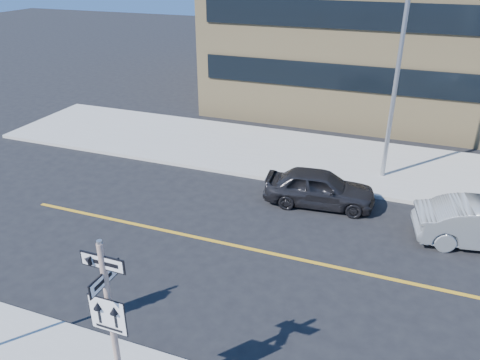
% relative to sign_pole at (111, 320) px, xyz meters
% --- Properties ---
extents(ground, '(120.00, 120.00, 0.00)m').
position_rel_sign_pole_xyz_m(ground, '(0.00, 2.51, -2.44)').
color(ground, black).
rests_on(ground, ground).
extents(sign_pole, '(0.92, 0.92, 4.06)m').
position_rel_sign_pole_xyz_m(sign_pole, '(0.00, 0.00, 0.00)').
color(sign_pole, beige).
rests_on(sign_pole, near_sidewalk).
extents(parked_car_a, '(2.09, 4.30, 1.41)m').
position_rel_sign_pole_xyz_m(parked_car_a, '(1.93, 10.29, -1.73)').
color(parked_car_a, black).
rests_on(parked_car_a, ground).
extents(streetlight_a, '(0.55, 2.25, 8.00)m').
position_rel_sign_pole_xyz_m(streetlight_a, '(4.00, 13.27, 2.32)').
color(streetlight_a, gray).
rests_on(streetlight_a, far_sidewalk).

